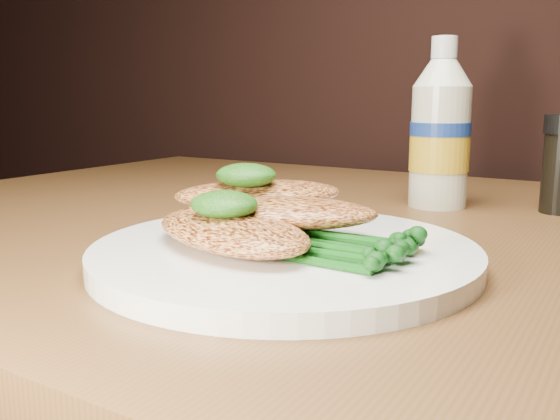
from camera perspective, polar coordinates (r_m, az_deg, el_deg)
The scene contains 8 objects.
plate at distance 0.47m, azimuth 0.45°, elevation -4.15°, with size 0.30×0.30×0.02m, color white.
chicken_front at distance 0.45m, azimuth -4.62°, elevation -1.96°, with size 0.16×0.08×0.03m, color #E69049.
chicken_mid at distance 0.48m, azimuth 0.05°, elevation -0.18°, with size 0.15×0.08×0.02m, color #E69049.
chicken_back at distance 0.52m, azimuth -2.01°, elevation 1.55°, with size 0.15×0.07×0.02m, color #E69049.
pesto_front at distance 0.45m, azimuth -5.29°, elevation 0.54°, with size 0.05×0.05×0.02m, color black.
pesto_back at distance 0.51m, azimuth -3.22°, elevation 3.30°, with size 0.05×0.05×0.02m, color black.
broccolini_bundle at distance 0.44m, azimuth 4.76°, elevation -2.67°, with size 0.15×0.11×0.02m, color #125413, non-canonical shape.
mayo_bottle at distance 0.71m, azimuth 14.91°, elevation 7.89°, with size 0.07×0.07×0.19m, color beige, non-canonical shape.
Camera 1 is at (0.24, 0.49, 0.88)m, focal length 38.79 mm.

